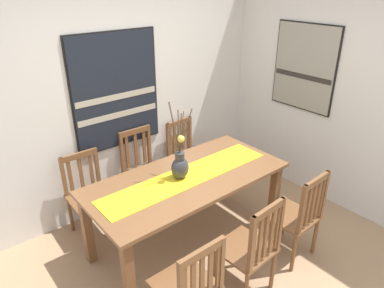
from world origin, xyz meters
The scene contains 14 objects.
ground_plane centered at (0.00, 0.00, -0.01)m, with size 6.40×6.40×0.03m, color #A37F5B.
wall_back centered at (0.00, 1.86, 1.35)m, with size 6.40×0.12×2.70m, color silver.
wall_side centered at (1.86, 0.00, 1.35)m, with size 0.12×6.40×2.70m, color silver.
dining_table centered at (0.00, 0.75, 0.67)m, with size 1.94×0.91×0.77m.
table_runner centered at (0.00, 0.75, 0.78)m, with size 1.78×0.36×0.01m, color gold.
centerpiece_vase centered at (-0.07, 0.76, 0.92)m, with size 0.26×0.21×0.76m.
chair_0 centered at (0.00, -0.10, 0.49)m, with size 0.44×0.44×0.96m.
chair_1 centered at (0.67, 1.60, 0.47)m, with size 0.44×0.44×0.88m.
chair_2 centered at (-0.63, -0.07, 0.48)m, with size 0.42×0.42×0.91m.
chair_3 centered at (0.02, 1.60, 0.47)m, with size 0.42×0.42×0.93m.
chair_4 centered at (0.66, -0.07, 0.49)m, with size 0.44×0.44×0.94m.
chair_5 centered at (-0.68, 1.54, 0.46)m, with size 0.43×0.43×0.88m.
painting_on_back_wall centered at (-0.12, 1.79, 1.38)m, with size 1.00×0.05×1.24m.
painting_on_side_wall centered at (1.79, 0.80, 1.53)m, with size 0.05×0.81×1.00m.
Camera 1 is at (-1.80, -1.51, 2.50)m, focal length 33.06 mm.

